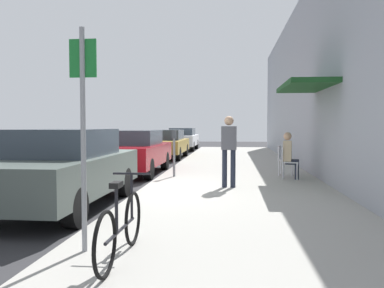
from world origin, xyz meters
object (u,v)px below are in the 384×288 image
bicycle_0 (121,227)px  parked_car_2 (166,143)px  parked_car_3 (182,139)px  pedestrian_standing (229,146)px  street_sign (83,122)px  cafe_chair_1 (284,158)px  parked_car_0 (64,168)px  seated_patron_0 (290,154)px  parking_meter (174,150)px  parked_car_1 (134,151)px  cafe_chair_0 (287,161)px

bicycle_0 → parked_car_2: bearing=97.8°
parked_car_3 → pedestrian_standing: bearing=-78.7°
parked_car_2 → street_sign: 14.46m
parked_car_2 → cafe_chair_1: (4.75, -6.99, -0.09)m
parked_car_0 → seated_patron_0: bearing=38.2°
parked_car_0 → seated_patron_0: 6.12m
parked_car_0 → seated_patron_0: (4.81, 3.78, 0.04)m
pedestrian_standing → parked_car_3: bearing=101.3°
bicycle_0 → cafe_chair_1: bicycle_0 is taller
bicycle_0 → seated_patron_0: (2.80, 6.80, 0.34)m
parked_car_0 → parking_meter: bearing=68.5°
parked_car_3 → seated_patron_0: 14.89m
parked_car_1 → cafe_chair_1: parked_car_1 is taller
bicycle_0 → seated_patron_0: seated_patron_0 is taller
cafe_chair_0 → cafe_chair_1: (0.00, 0.78, 0.00)m
parked_car_1 → pedestrian_standing: 4.55m
parked_car_0 → bicycle_0: (2.00, -3.02, -0.30)m
seated_patron_0 → parked_car_2: bearing=121.7°
parked_car_0 → cafe_chair_1: 6.60m
parked_car_2 → bicycle_0: (2.00, -14.58, -0.24)m
street_sign → bicycle_0: bearing=-24.4°
seated_patron_0 → cafe_chair_1: size_ratio=1.48×
parked_car_1 → parking_meter: 2.12m
parked_car_1 → parking_meter: (1.55, -1.43, 0.14)m
parked_car_0 → cafe_chair_0: size_ratio=5.06×
cafe_chair_0 → seated_patron_0: 0.20m
street_sign → pedestrian_standing: 5.18m
parked_car_0 → parking_meter: parked_car_0 is taller
parked_car_3 → bicycle_0: parked_car_3 is taller
parked_car_2 → pedestrian_standing: pedestrian_standing is taller
parked_car_3 → pedestrian_standing: size_ratio=2.59×
parked_car_2 → parked_car_1: bearing=-90.0°
parking_meter → parked_car_3: bearing=96.3°
street_sign → seated_patron_0: size_ratio=2.02×
parked_car_3 → cafe_chair_1: 14.12m
seated_patron_0 → cafe_chair_1: 0.82m
bicycle_0 → cafe_chair_0: 7.35m
street_sign → pedestrian_standing: street_sign is taller
pedestrian_standing → bicycle_0: bearing=-102.6°
pedestrian_standing → parked_car_2: bearing=108.4°
cafe_chair_0 → parked_car_0: bearing=-141.4°
parked_car_1 → street_sign: (1.50, -8.15, 0.89)m
parked_car_3 → street_sign: bearing=-85.8°
seated_patron_0 → street_sign: bearing=-116.7°
parked_car_3 → cafe_chair_0: bearing=-71.4°
parking_meter → bicycle_0: size_ratio=0.77×
cafe_chair_1 → pedestrian_standing: size_ratio=0.51×
parked_car_1 → cafe_chair_1: 4.82m
parked_car_1 → bicycle_0: size_ratio=2.57×
parked_car_1 → street_sign: size_ratio=1.69×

